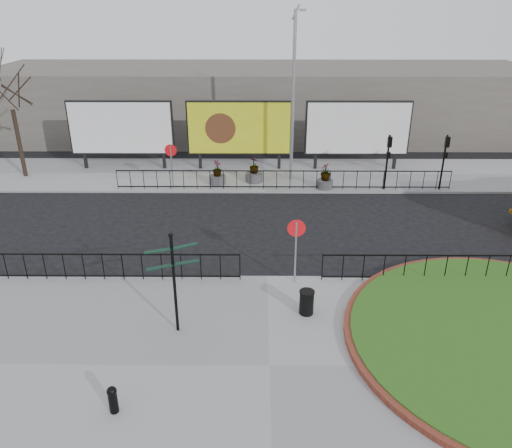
{
  "coord_description": "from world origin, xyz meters",
  "views": [
    {
      "loc": [
        -0.31,
        -16.19,
        9.58
      ],
      "look_at": [
        -0.42,
        1.01,
        1.8
      ],
      "focal_mm": 35.0,
      "sensor_mm": 36.0,
      "label": 1
    }
  ],
  "objects_px": {
    "fingerpost_sign": "(174,273)",
    "planter_a": "(217,176)",
    "litter_bin": "(307,302)",
    "planter_c": "(325,179)",
    "billboard_mid": "(239,128)",
    "lamp_post": "(293,96)",
    "bollard": "(113,398)",
    "planter_b": "(254,173)"
  },
  "relations": [
    {
      "from": "litter_bin",
      "to": "fingerpost_sign",
      "type": "bearing_deg",
      "value": -167.01
    },
    {
      "from": "litter_bin",
      "to": "planter_b",
      "type": "distance_m",
      "value": 13.11
    },
    {
      "from": "lamp_post",
      "to": "planter_a",
      "type": "height_order",
      "value": "lamp_post"
    },
    {
      "from": "fingerpost_sign",
      "to": "planter_b",
      "type": "height_order",
      "value": "fingerpost_sign"
    },
    {
      "from": "planter_c",
      "to": "billboard_mid",
      "type": "bearing_deg",
      "value": 144.15
    },
    {
      "from": "fingerpost_sign",
      "to": "planter_b",
      "type": "distance_m",
      "value": 14.18
    },
    {
      "from": "fingerpost_sign",
      "to": "lamp_post",
      "type": "bearing_deg",
      "value": 53.94
    },
    {
      "from": "bollard",
      "to": "planter_a",
      "type": "distance_m",
      "value": 16.94
    },
    {
      "from": "fingerpost_sign",
      "to": "litter_bin",
      "type": "relative_size",
      "value": 4.01
    },
    {
      "from": "bollard",
      "to": "planter_a",
      "type": "relative_size",
      "value": 0.58
    },
    {
      "from": "lamp_post",
      "to": "planter_c",
      "type": "relative_size",
      "value": 6.44
    },
    {
      "from": "fingerpost_sign",
      "to": "bollard",
      "type": "relative_size",
      "value": 4.34
    },
    {
      "from": "litter_bin",
      "to": "lamp_post",
      "type": "bearing_deg",
      "value": 88.92
    },
    {
      "from": "planter_a",
      "to": "planter_b",
      "type": "relative_size",
      "value": 0.94
    },
    {
      "from": "planter_b",
      "to": "planter_a",
      "type": "bearing_deg",
      "value": -168.3
    },
    {
      "from": "lamp_post",
      "to": "fingerpost_sign",
      "type": "relative_size",
      "value": 2.75
    },
    {
      "from": "fingerpost_sign",
      "to": "bollard",
      "type": "xyz_separation_m",
      "value": [
        -1.09,
        -3.39,
        -1.61
      ]
    },
    {
      "from": "fingerpost_sign",
      "to": "litter_bin",
      "type": "bearing_deg",
      "value": -6.22
    },
    {
      "from": "billboard_mid",
      "to": "fingerpost_sign",
      "type": "xyz_separation_m",
      "value": [
        -1.34,
        -16.32,
        -0.45
      ]
    },
    {
      "from": "lamp_post",
      "to": "bollard",
      "type": "xyz_separation_m",
      "value": [
        -5.43,
        -17.74,
        -4.28
      ]
    },
    {
      "from": "planter_b",
      "to": "planter_c",
      "type": "bearing_deg",
      "value": -15.2
    },
    {
      "from": "billboard_mid",
      "to": "bollard",
      "type": "xyz_separation_m",
      "value": [
        -2.43,
        -19.72,
        -2.06
      ]
    },
    {
      "from": "fingerpost_sign",
      "to": "planter_c",
      "type": "xyz_separation_m",
      "value": [
        6.12,
        12.87,
        -1.48
      ]
    },
    {
      "from": "lamp_post",
      "to": "planter_a",
      "type": "relative_size",
      "value": 6.86
    },
    {
      "from": "billboard_mid",
      "to": "lamp_post",
      "type": "bearing_deg",
      "value": -33.25
    },
    {
      "from": "planter_b",
      "to": "lamp_post",
      "type": "bearing_deg",
      "value": 11.57
    },
    {
      "from": "lamp_post",
      "to": "planter_b",
      "type": "bearing_deg",
      "value": -168.43
    },
    {
      "from": "bollard",
      "to": "planter_c",
      "type": "bearing_deg",
      "value": 66.09
    },
    {
      "from": "litter_bin",
      "to": "planter_b",
      "type": "xyz_separation_m",
      "value": [
        -1.85,
        12.98,
        0.07
      ]
    },
    {
      "from": "planter_a",
      "to": "planter_c",
      "type": "distance_m",
      "value": 5.95
    },
    {
      "from": "fingerpost_sign",
      "to": "planter_c",
      "type": "distance_m",
      "value": 14.33
    },
    {
      "from": "bollard",
      "to": "litter_bin",
      "type": "xyz_separation_m",
      "value": [
        5.18,
        4.34,
        -0.0
      ]
    },
    {
      "from": "fingerpost_sign",
      "to": "bollard",
      "type": "height_order",
      "value": "fingerpost_sign"
    },
    {
      "from": "litter_bin",
      "to": "planter_c",
      "type": "relative_size",
      "value": 0.58
    },
    {
      "from": "fingerpost_sign",
      "to": "planter_a",
      "type": "bearing_deg",
      "value": 69.93
    },
    {
      "from": "planter_c",
      "to": "planter_b",
      "type": "bearing_deg",
      "value": 164.8
    },
    {
      "from": "lamp_post",
      "to": "planter_b",
      "type": "distance_m",
      "value": 4.73
    },
    {
      "from": "lamp_post",
      "to": "litter_bin",
      "type": "xyz_separation_m",
      "value": [
        -0.25,
        -13.41,
        -4.28
      ]
    },
    {
      "from": "lamp_post",
      "to": "planter_b",
      "type": "relative_size",
      "value": 6.48
    },
    {
      "from": "billboard_mid",
      "to": "lamp_post",
      "type": "relative_size",
      "value": 0.67
    },
    {
      "from": "fingerpost_sign",
      "to": "planter_b",
      "type": "xyz_separation_m",
      "value": [
        2.24,
        13.92,
        -1.54
      ]
    },
    {
      "from": "bollard",
      "to": "planter_c",
      "type": "height_order",
      "value": "planter_c"
    }
  ]
}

